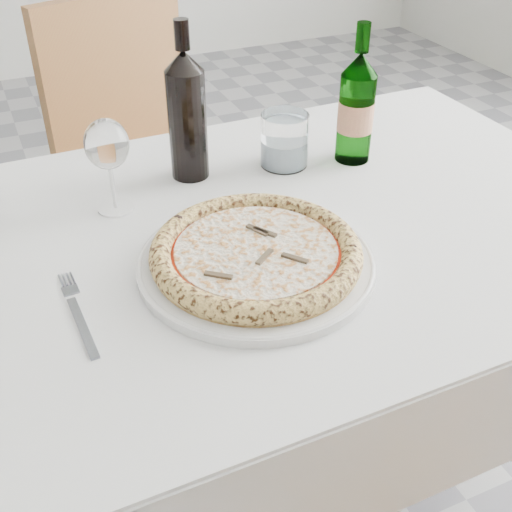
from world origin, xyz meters
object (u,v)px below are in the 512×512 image
object	(u,v)px
chair_far	(143,151)
wine_glass	(107,147)
pizza	(256,252)
dining_table	(232,280)
plate	(256,262)
wine_bottle	(187,114)
tumbler	(284,143)
beer_bottle	(356,108)

from	to	relation	value
chair_far	wine_glass	world-z (taller)	chair_far
pizza	wine_glass	xyz separation A→B (m)	(-0.15, 0.25, 0.09)
dining_table	plate	distance (m)	0.14
dining_table	wine_glass	world-z (taller)	wine_glass
wine_bottle	tumbler	bearing A→B (deg)	-9.98
beer_bottle	wine_glass	bearing A→B (deg)	-179.65
tumbler	beer_bottle	distance (m)	0.15
dining_table	plate	size ratio (longest dim) A/B	3.96
chair_far	beer_bottle	world-z (taller)	beer_bottle
plate	tumbler	bearing A→B (deg)	57.13
wine_glass	tumbler	distance (m)	0.34
chair_far	wine_glass	size ratio (longest dim) A/B	5.78
chair_far	beer_bottle	distance (m)	0.77
tumbler	dining_table	bearing A→B (deg)	-134.99
dining_table	beer_bottle	world-z (taller)	beer_bottle
wine_glass	beer_bottle	size ratio (longest dim) A/B	0.63
plate	pizza	xyz separation A→B (m)	(-0.00, 0.00, 0.02)
plate	wine_bottle	bearing A→B (deg)	88.73
plate	wine_bottle	size ratio (longest dim) A/B	1.25
plate	dining_table	bearing A→B (deg)	90.00
pizza	tumbler	size ratio (longest dim) A/B	3.11
dining_table	pizza	size ratio (longest dim) A/B	4.48
chair_far	pizza	xyz separation A→B (m)	(-0.06, -0.90, 0.25)
chair_far	beer_bottle	size ratio (longest dim) A/B	3.62
plate	wine_bottle	xyz separation A→B (m)	(0.01, 0.31, 0.11)
dining_table	chair_far	world-z (taller)	chair_far
beer_bottle	chair_far	bearing A→B (deg)	111.45
wine_glass	tumbler	bearing A→B (deg)	5.87
tumbler	wine_bottle	bearing A→B (deg)	170.02
chair_far	plate	world-z (taller)	chair_far
dining_table	chair_far	distance (m)	0.82
plate	wine_glass	bearing A→B (deg)	120.94
plate	beer_bottle	world-z (taller)	beer_bottle
dining_table	pizza	distance (m)	0.16
tumbler	beer_bottle	world-z (taller)	beer_bottle
pizza	tumbler	xyz separation A→B (m)	(0.18, 0.28, 0.02)
dining_table	chair_far	size ratio (longest dim) A/B	1.49
wine_glass	pizza	bearing A→B (deg)	-59.06
wine_glass	chair_far	bearing A→B (deg)	72.57
dining_table	wine_glass	bearing A→B (deg)	135.08
wine_glass	beer_bottle	bearing A→B (deg)	0.35
beer_bottle	wine_bottle	xyz separation A→B (m)	(-0.31, 0.06, 0.02)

